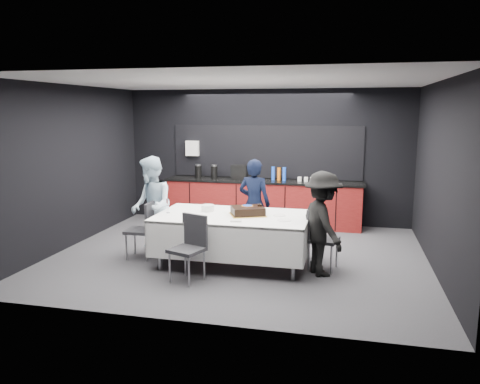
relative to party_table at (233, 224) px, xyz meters
name	(u,v)px	position (x,y,z in m)	size (l,w,h in m)	color
ground	(239,256)	(0.00, 0.40, -0.64)	(6.00, 6.00, 0.00)	#404045
room_shell	(239,143)	(0.00, 0.40, 1.22)	(6.04, 5.04, 2.82)	white
kitchenette	(262,199)	(-0.02, 2.62, -0.10)	(4.10, 0.64, 2.05)	#63100F
party_table	(233,224)	(0.00, 0.00, 0.00)	(2.32, 1.32, 0.78)	#99999E
cake_assembly	(248,211)	(0.23, 0.04, 0.20)	(0.64, 0.59, 0.16)	#EDB545
plate_stack	(208,208)	(-0.45, 0.17, 0.19)	(0.21, 0.21, 0.10)	white
loose_plate_near	(200,219)	(-0.38, -0.42, 0.14)	(0.21, 0.21, 0.01)	white
loose_plate_right_a	(279,215)	(0.71, 0.11, 0.14)	(0.19, 0.19, 0.01)	white
loose_plate_right_b	(285,220)	(0.83, -0.19, 0.14)	(0.21, 0.21, 0.01)	white
loose_plate_far	(240,210)	(0.04, 0.34, 0.14)	(0.19, 0.19, 0.01)	white
fork_pile	(236,221)	(0.16, -0.42, 0.15)	(0.16, 0.10, 0.02)	white
champagne_flute	(168,203)	(-1.02, -0.11, 0.30)	(0.06, 0.06, 0.22)	white
chair_left	(145,226)	(-1.45, -0.05, -0.11)	(0.44, 0.44, 0.92)	#28282D
chair_right	(318,234)	(1.30, 0.09, -0.11)	(0.50, 0.50, 0.92)	#28282D
chair_near	(190,243)	(-0.41, -0.81, -0.11)	(0.54, 0.54, 0.92)	#28282D
person_center	(254,204)	(0.15, 0.93, 0.13)	(0.57, 0.37, 1.55)	black
person_left	(151,206)	(-1.40, 0.14, 0.18)	(0.79, 0.62, 1.63)	silver
person_right	(322,224)	(1.37, -0.18, 0.12)	(0.98, 0.56, 1.51)	black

